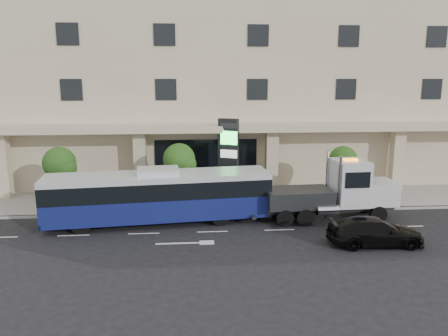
# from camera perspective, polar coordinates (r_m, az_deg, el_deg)

# --- Properties ---
(ground) EXTENTS (120.00, 120.00, 0.00)m
(ground) POSITION_cam_1_polar(r_m,az_deg,el_deg) (27.36, -1.68, -7.24)
(ground) COLOR black
(ground) RESTS_ON ground
(sidewalk) EXTENTS (120.00, 6.00, 0.15)m
(sidewalk) POSITION_cam_1_polar(r_m,az_deg,el_deg) (32.11, -2.12, -4.22)
(sidewalk) COLOR gray
(sidewalk) RESTS_ON ground
(curb) EXTENTS (120.00, 0.30, 0.15)m
(curb) POSITION_cam_1_polar(r_m,az_deg,el_deg) (29.24, -1.88, -5.83)
(curb) COLOR gray
(curb) RESTS_ON ground
(convention_center) EXTENTS (60.00, 17.60, 20.00)m
(convention_center) POSITION_cam_1_polar(r_m,az_deg,el_deg) (41.30, -2.84, 13.22)
(convention_center) COLOR #BEAB8F
(convention_center) RESTS_ON ground
(tree_left) EXTENTS (2.27, 2.20, 4.22)m
(tree_left) POSITION_cam_1_polar(r_m,az_deg,el_deg) (31.26, -20.65, 0.31)
(tree_left) COLOR #422B19
(tree_left) RESTS_ON sidewalk
(tree_mid) EXTENTS (2.28, 2.20, 4.38)m
(tree_mid) POSITION_cam_1_polar(r_m,az_deg,el_deg) (29.98, -5.83, 0.84)
(tree_mid) COLOR #422B19
(tree_mid) RESTS_ON sidewalk
(tree_right) EXTENTS (2.10, 2.00, 4.04)m
(tree_right) POSITION_cam_1_polar(r_m,az_deg,el_deg) (31.88, 15.32, 0.72)
(tree_right) COLOR #422B19
(tree_right) RESTS_ON sidewalk
(city_bus) EXTENTS (13.93, 4.34, 3.47)m
(city_bus) POSITION_cam_1_polar(r_m,az_deg,el_deg) (27.29, -8.52, -3.54)
(city_bus) COLOR black
(city_bus) RESTS_ON ground
(tow_truck) EXTENTS (9.45, 2.69, 4.29)m
(tow_truck) POSITION_cam_1_polar(r_m,az_deg,el_deg) (28.57, 14.42, -3.10)
(tow_truck) COLOR #2D3033
(tow_truck) RESTS_ON ground
(black_sedan) EXTENTS (5.21, 2.30, 1.49)m
(black_sedan) POSITION_cam_1_polar(r_m,az_deg,el_deg) (25.17, 19.14, -7.84)
(black_sedan) COLOR black
(black_sedan) RESTS_ON ground
(signage_pylon) EXTENTS (1.53, 1.09, 5.85)m
(signage_pylon) POSITION_cam_1_polar(r_m,az_deg,el_deg) (31.99, 0.58, 1.34)
(signage_pylon) COLOR black
(signage_pylon) RESTS_ON sidewalk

